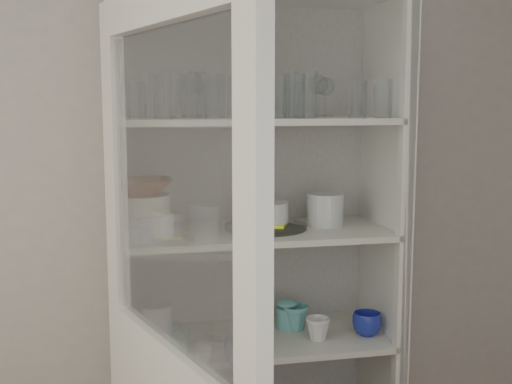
{
  "coord_description": "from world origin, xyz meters",
  "views": [
    {
      "loc": [
        -0.26,
        -0.95,
        1.71
      ],
      "look_at": [
        0.2,
        1.27,
        1.4
      ],
      "focal_mm": 45.0,
      "sensor_mm": 36.0,
      "label": 1
    }
  ],
  "objects_px": {
    "terracotta_bowl": "(140,187)",
    "measuring_cups": "(207,343)",
    "yellow_trivet": "(266,223)",
    "mug_blue": "(367,324)",
    "pantry_cabinet": "(253,309)",
    "mug_teal": "(296,317)",
    "goblet_2": "(318,94)",
    "teal_jar": "(287,316)",
    "white_canister": "(157,322)",
    "grey_bowl_stack": "(325,210)",
    "white_ramekin": "(266,212)",
    "mug_white": "(318,329)",
    "goblet_0": "(203,92)",
    "cream_bowl": "(140,204)",
    "goblet_1": "(193,92)",
    "goblet_3": "(325,95)",
    "plate_stack_back": "(139,213)",
    "plate_stack_front": "(141,225)",
    "glass_platter": "(266,227)"
  },
  "relations": [
    {
      "from": "plate_stack_front",
      "to": "pantry_cabinet",
      "type": "bearing_deg",
      "value": 16.89
    },
    {
      "from": "goblet_1",
      "to": "yellow_trivet",
      "type": "bearing_deg",
      "value": -27.46
    },
    {
      "from": "mug_white",
      "to": "measuring_cups",
      "type": "relative_size",
      "value": 0.98
    },
    {
      "from": "mug_white",
      "to": "white_ramekin",
      "type": "bearing_deg",
      "value": 145.68
    },
    {
      "from": "goblet_1",
      "to": "cream_bowl",
      "type": "distance_m",
      "value": 0.46
    },
    {
      "from": "grey_bowl_stack",
      "to": "mug_teal",
      "type": "height_order",
      "value": "grey_bowl_stack"
    },
    {
      "from": "cream_bowl",
      "to": "white_ramekin",
      "type": "bearing_deg",
      "value": 7.35
    },
    {
      "from": "goblet_0",
      "to": "mug_blue",
      "type": "xyz_separation_m",
      "value": [
        0.57,
        -0.2,
        -0.85
      ]
    },
    {
      "from": "goblet_0",
      "to": "mug_white",
      "type": "height_order",
      "value": "goblet_0"
    },
    {
      "from": "yellow_trivet",
      "to": "mug_blue",
      "type": "distance_m",
      "value": 0.53
    },
    {
      "from": "goblet_1",
      "to": "pantry_cabinet",
      "type": "bearing_deg",
      "value": -15.86
    },
    {
      "from": "goblet_3",
      "to": "plate_stack_back",
      "type": "height_order",
      "value": "goblet_3"
    },
    {
      "from": "goblet_2",
      "to": "mug_teal",
      "type": "height_order",
      "value": "goblet_2"
    },
    {
      "from": "mug_blue",
      "to": "mug_teal",
      "type": "bearing_deg",
      "value": 138.76
    },
    {
      "from": "goblet_3",
      "to": "teal_jar",
      "type": "distance_m",
      "value": 0.84
    },
    {
      "from": "white_ramekin",
      "to": "mug_blue",
      "type": "height_order",
      "value": "white_ramekin"
    },
    {
      "from": "plate_stack_back",
      "to": "glass_platter",
      "type": "relative_size",
      "value": 0.7
    },
    {
      "from": "goblet_3",
      "to": "measuring_cups",
      "type": "bearing_deg",
      "value": -161.29
    },
    {
      "from": "goblet_3",
      "to": "mug_teal",
      "type": "height_order",
      "value": "goblet_3"
    },
    {
      "from": "pantry_cabinet",
      "to": "measuring_cups",
      "type": "relative_size",
      "value": 23.05
    },
    {
      "from": "goblet_1",
      "to": "teal_jar",
      "type": "xyz_separation_m",
      "value": [
        0.34,
        -0.07,
        -0.84
      ]
    },
    {
      "from": "cream_bowl",
      "to": "white_ramekin",
      "type": "height_order",
      "value": "cream_bowl"
    },
    {
      "from": "goblet_2",
      "to": "pantry_cabinet",
      "type": "bearing_deg",
      "value": -176.11
    },
    {
      "from": "plate_stack_back",
      "to": "terracotta_bowl",
      "type": "distance_m",
      "value": 0.24
    },
    {
      "from": "plate_stack_front",
      "to": "white_ramekin",
      "type": "height_order",
      "value": "white_ramekin"
    },
    {
      "from": "plate_stack_back",
      "to": "cream_bowl",
      "type": "bearing_deg",
      "value": -90.0
    },
    {
      "from": "cream_bowl",
      "to": "mug_blue",
      "type": "xyz_separation_m",
      "value": [
        0.81,
        -0.02,
        -0.47
      ]
    },
    {
      "from": "pantry_cabinet",
      "to": "glass_platter",
      "type": "xyz_separation_m",
      "value": [
        0.03,
        -0.07,
        0.33
      ]
    },
    {
      "from": "pantry_cabinet",
      "to": "white_ramekin",
      "type": "relative_size",
      "value": 12.81
    },
    {
      "from": "glass_platter",
      "to": "mug_teal",
      "type": "relative_size",
      "value": 2.97
    },
    {
      "from": "pantry_cabinet",
      "to": "grey_bowl_stack",
      "type": "xyz_separation_m",
      "value": [
        0.26,
        -0.05,
        0.38
      ]
    },
    {
      "from": "goblet_2",
      "to": "terracotta_bowl",
      "type": "bearing_deg",
      "value": -167.91
    },
    {
      "from": "goblet_0",
      "to": "goblet_1",
      "type": "relative_size",
      "value": 0.99
    },
    {
      "from": "goblet_2",
      "to": "teal_jar",
      "type": "bearing_deg",
      "value": -167.01
    },
    {
      "from": "white_ramekin",
      "to": "mug_white",
      "type": "relative_size",
      "value": 1.83
    },
    {
      "from": "grey_bowl_stack",
      "to": "plate_stack_back",
      "type": "bearing_deg",
      "value": 169.3
    },
    {
      "from": "white_ramekin",
      "to": "goblet_0",
      "type": "bearing_deg",
      "value": 147.76
    },
    {
      "from": "mug_teal",
      "to": "measuring_cups",
      "type": "xyz_separation_m",
      "value": [
        -0.35,
        -0.12,
        -0.03
      ]
    },
    {
      "from": "goblet_0",
      "to": "cream_bowl",
      "type": "height_order",
      "value": "goblet_0"
    },
    {
      "from": "yellow_trivet",
      "to": "mug_teal",
      "type": "relative_size",
      "value": 1.49
    },
    {
      "from": "pantry_cabinet",
      "to": "mug_blue",
      "type": "xyz_separation_m",
      "value": [
        0.4,
        -0.14,
        -0.04
      ]
    },
    {
      "from": "mug_blue",
      "to": "white_ramekin",
      "type": "bearing_deg",
      "value": 151.65
    },
    {
      "from": "goblet_0",
      "to": "measuring_cups",
      "type": "xyz_separation_m",
      "value": [
        -0.02,
        -0.21,
        -0.87
      ]
    },
    {
      "from": "plate_stack_front",
      "to": "yellow_trivet",
      "type": "bearing_deg",
      "value": 7.35
    },
    {
      "from": "grey_bowl_stack",
      "to": "mug_blue",
      "type": "distance_m",
      "value": 0.45
    },
    {
      "from": "pantry_cabinet",
      "to": "white_canister",
      "type": "xyz_separation_m",
      "value": [
        -0.36,
        -0.03,
        -0.01
      ]
    },
    {
      "from": "goblet_2",
      "to": "glass_platter",
      "type": "bearing_deg",
      "value": -158.73
    },
    {
      "from": "goblet_3",
      "to": "cream_bowl",
      "type": "distance_m",
      "value": 0.79
    },
    {
      "from": "terracotta_bowl",
      "to": "measuring_cups",
      "type": "relative_size",
      "value": 2.4
    },
    {
      "from": "goblet_3",
      "to": "goblet_0",
      "type": "bearing_deg",
      "value": 173.77
    }
  ]
}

